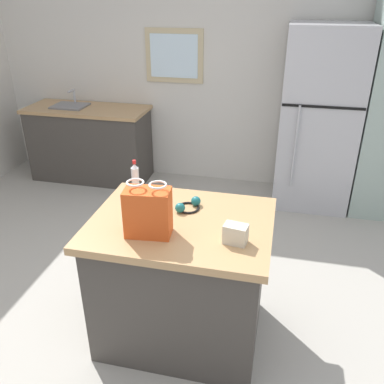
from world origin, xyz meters
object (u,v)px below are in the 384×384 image
at_px(ear_defenders, 188,206).
at_px(kitchen_island, 182,279).
at_px(shopping_bag, 148,212).
at_px(small_box, 235,234).
at_px(refrigerator, 318,120).
at_px(bottle, 135,180).

bearing_deg(ear_defenders, kitchen_island, -92.64).
relative_size(shopping_bag, ear_defenders, 1.58).
xyz_separation_m(shopping_bag, small_box, (0.50, 0.02, -0.09)).
xyz_separation_m(kitchen_island, small_box, (0.36, -0.16, 0.51)).
height_order(kitchen_island, shopping_bag, shopping_bag).
distance_m(refrigerator, ear_defenders, 2.30).
bearing_deg(small_box, ear_defenders, 137.34).
height_order(kitchen_island, bottle, bottle).
xyz_separation_m(small_box, bottle, (-0.74, 0.42, 0.06)).
height_order(bottle, ear_defenders, bottle).
relative_size(kitchen_island, small_box, 8.55).
xyz_separation_m(kitchen_island, refrigerator, (0.91, 2.27, 0.49)).
relative_size(kitchen_island, shopping_bag, 3.39).
bearing_deg(bottle, kitchen_island, -33.87).
height_order(refrigerator, ear_defenders, refrigerator).
relative_size(kitchen_island, bottle, 4.26).
bearing_deg(kitchen_island, bottle, 146.13).
xyz_separation_m(shopping_bag, ear_defenders, (0.15, 0.34, -0.12)).
bearing_deg(kitchen_island, ear_defenders, 87.36).
bearing_deg(bottle, small_box, -29.73).
xyz_separation_m(refrigerator, small_box, (-0.55, -2.44, 0.02)).
distance_m(kitchen_island, refrigerator, 2.50).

